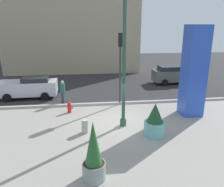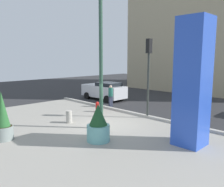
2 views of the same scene
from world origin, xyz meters
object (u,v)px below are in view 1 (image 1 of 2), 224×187
object	(u,v)px
car_curb_west	(174,75)
art_pillar_blue	(194,72)
potted_plant_mid_plaza	(155,122)
fire_hydrant	(69,107)
concrete_bollard	(85,126)
car_passing_lane	(29,87)
pedestrian_crossing	(63,91)
traffic_light_corner	(120,58)
potted_plant_curbside	(94,155)
lamp_post	(124,64)

from	to	relation	value
car_curb_west	art_pillar_blue	bearing A→B (deg)	-104.93
potted_plant_mid_plaza	fire_hydrant	distance (m)	6.03
fire_hydrant	concrete_bollard	bearing A→B (deg)	-72.33
concrete_bollard	car_passing_lane	world-z (taller)	car_passing_lane
pedestrian_crossing	traffic_light_corner	bearing A→B (deg)	-8.78
art_pillar_blue	potted_plant_mid_plaza	size ratio (longest dim) A/B	3.14
potted_plant_curbside	fire_hydrant	world-z (taller)	potted_plant_curbside
art_pillar_blue	car_passing_lane	bearing A→B (deg)	155.93
lamp_post	art_pillar_blue	bearing A→B (deg)	14.75
car_passing_lane	potted_plant_mid_plaza	bearing A→B (deg)	-43.93
lamp_post	potted_plant_mid_plaza	xyz separation A→B (m)	(1.40, -1.44, -2.77)
potted_plant_mid_plaza	traffic_light_corner	xyz separation A→B (m)	(-1.00, 5.15, 2.61)
car_curb_west	car_passing_lane	world-z (taller)	car_curb_west
concrete_bollard	traffic_light_corner	distance (m)	5.91
art_pillar_blue	traffic_light_corner	size ratio (longest dim) A/B	1.11
art_pillar_blue	fire_hydrant	distance (m)	8.28
art_pillar_blue	pedestrian_crossing	world-z (taller)	art_pillar_blue
fire_hydrant	potted_plant_mid_plaza	bearing A→B (deg)	-40.43
car_passing_lane	pedestrian_crossing	size ratio (longest dim) A/B	2.57
art_pillar_blue	traffic_light_corner	xyz separation A→B (m)	(-4.23, 2.49, 0.59)
art_pillar_blue	car_curb_west	size ratio (longest dim) A/B	1.27
concrete_bollard	car_passing_lane	distance (m)	8.14
traffic_light_corner	car_passing_lane	xyz separation A→B (m)	(-6.94, 2.50, -2.53)
concrete_bollard	lamp_post	bearing A→B (deg)	16.78
art_pillar_blue	traffic_light_corner	distance (m)	4.94
potted_plant_curbside	concrete_bollard	xyz separation A→B (m)	(-0.30, 3.90, -0.62)
car_passing_lane	art_pillar_blue	bearing A→B (deg)	-24.07
potted_plant_mid_plaza	car_passing_lane	size ratio (longest dim) A/B	0.40
concrete_bollard	fire_hydrant	bearing A→B (deg)	107.67
art_pillar_blue	car_curb_west	xyz separation A→B (m)	(2.15, 8.05, -1.93)
art_pillar_blue	potted_plant_mid_plaza	distance (m)	4.65
potted_plant_curbside	pedestrian_crossing	distance (m)	9.09
potted_plant_curbside	traffic_light_corner	world-z (taller)	traffic_light_corner
concrete_bollard	traffic_light_corner	bearing A→B (deg)	59.34
traffic_light_corner	car_curb_west	xyz separation A→B (m)	(6.37, 5.57, -2.52)
lamp_post	potted_plant_curbside	world-z (taller)	lamp_post
potted_plant_curbside	potted_plant_mid_plaza	world-z (taller)	potted_plant_curbside
fire_hydrant	car_curb_west	bearing A→B (deg)	34.36
concrete_bollard	pedestrian_crossing	size ratio (longest dim) A/B	0.43
art_pillar_blue	potted_plant_curbside	world-z (taller)	art_pillar_blue
car_curb_west	pedestrian_crossing	size ratio (longest dim) A/B	2.52
car_passing_lane	pedestrian_crossing	world-z (taller)	pedestrian_crossing
potted_plant_mid_plaza	car_curb_west	xyz separation A→B (m)	(5.38, 10.71, 0.09)
art_pillar_blue	potted_plant_mid_plaza	world-z (taller)	art_pillar_blue
lamp_post	fire_hydrant	distance (m)	5.14
potted_plant_mid_plaza	concrete_bollard	size ratio (longest dim) A/B	2.39
lamp_post	fire_hydrant	world-z (taller)	lamp_post
art_pillar_blue	concrete_bollard	size ratio (longest dim) A/B	7.50
concrete_bollard	potted_plant_mid_plaza	bearing A→B (deg)	-12.27
concrete_bollard	car_passing_lane	bearing A→B (deg)	122.35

